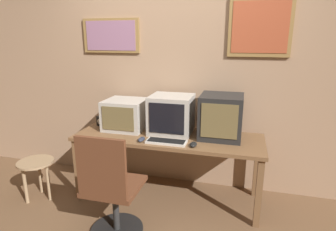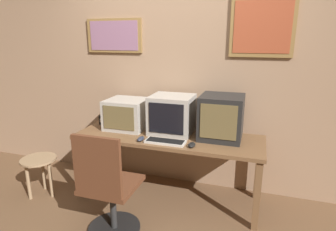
{
  "view_description": "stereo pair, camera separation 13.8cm",
  "coord_description": "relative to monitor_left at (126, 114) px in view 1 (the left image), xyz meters",
  "views": [
    {
      "loc": [
        0.71,
        -1.71,
        1.67
      ],
      "look_at": [
        0.0,
        0.92,
        0.92
      ],
      "focal_mm": 30.0,
      "sensor_mm": 36.0,
      "label": 1
    },
    {
      "loc": [
        0.84,
        -1.67,
        1.67
      ],
      "look_at": [
        0.0,
        0.92,
        0.92
      ],
      "focal_mm": 30.0,
      "sensor_mm": 36.0,
      "label": 2
    }
  ],
  "objects": [
    {
      "name": "desk",
      "position": [
        0.51,
        -0.11,
        -0.24
      ],
      "size": [
        1.92,
        0.65,
        0.7
      ],
      "color": "brown",
      "rests_on": "ground_plane"
    },
    {
      "name": "monitor_center",
      "position": [
        0.52,
        -0.0,
        0.04
      ],
      "size": [
        0.43,
        0.4,
        0.4
      ],
      "color": "#B7B2A8",
      "rests_on": "desk"
    },
    {
      "name": "monitor_left",
      "position": [
        0.0,
        0.0,
        0.0
      ],
      "size": [
        0.43,
        0.41,
        0.32
      ],
      "color": "#B7B2A8",
      "rests_on": "desk"
    },
    {
      "name": "keyboard_main",
      "position": [
        0.55,
        -0.31,
        -0.15
      ],
      "size": [
        0.39,
        0.14,
        0.03
      ],
      "color": "beige",
      "rests_on": "desk"
    },
    {
      "name": "office_chair",
      "position": [
        0.22,
        -0.85,
        -0.45
      ],
      "size": [
        0.47,
        0.47,
        0.96
      ],
      "color": "black",
      "rests_on": "ground_plane"
    },
    {
      "name": "desk_clock",
      "position": [
        -0.31,
        0.03,
        -0.11
      ],
      "size": [
        0.1,
        0.06,
        0.11
      ],
      "color": "black",
      "rests_on": "desk"
    },
    {
      "name": "monitor_right",
      "position": [
        1.03,
        -0.01,
        0.05
      ],
      "size": [
        0.41,
        0.42,
        0.43
      ],
      "color": "black",
      "rests_on": "desk"
    },
    {
      "name": "side_stool",
      "position": [
        -0.82,
        -0.51,
        -0.52
      ],
      "size": [
        0.37,
        0.37,
        0.43
      ],
      "color": "#9E7F5B",
      "rests_on": "ground_plane"
    },
    {
      "name": "mouse_far_corner",
      "position": [
        0.3,
        -0.33,
        -0.14
      ],
      "size": [
        0.06,
        0.12,
        0.04
      ],
      "color": "#282D3D",
      "rests_on": "desk"
    },
    {
      "name": "wall_back",
      "position": [
        0.51,
        0.31,
        0.44
      ],
      "size": [
        8.0,
        0.08,
        2.6
      ],
      "color": "tan",
      "rests_on": "ground_plane"
    },
    {
      "name": "mouse_near_keyboard",
      "position": [
        0.81,
        -0.33,
        -0.14
      ],
      "size": [
        0.07,
        0.11,
        0.04
      ],
      "color": "black",
      "rests_on": "desk"
    }
  ]
}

